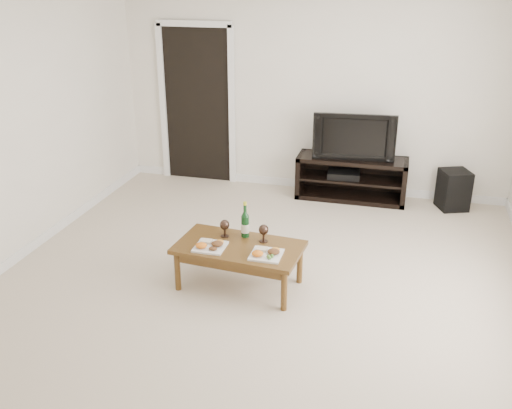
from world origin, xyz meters
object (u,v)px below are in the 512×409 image
(media_console, at_px, (351,178))
(subwoofer, at_px, (454,190))
(coffee_table, at_px, (239,266))
(television, at_px, (354,135))

(media_console, height_order, subwoofer, media_console)
(media_console, distance_m, coffee_table, 2.57)
(media_console, xyz_separation_m, television, (0.00, 0.00, 0.56))
(media_console, bearing_deg, coffee_table, -107.36)
(media_console, xyz_separation_m, coffee_table, (-0.77, -2.45, -0.07))
(media_console, height_order, coffee_table, media_console)
(coffee_table, bearing_deg, television, 72.64)
(television, distance_m, subwoofer, 1.38)
(media_console, xyz_separation_m, subwoofer, (1.24, -0.01, -0.03))
(subwoofer, height_order, coffee_table, subwoofer)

